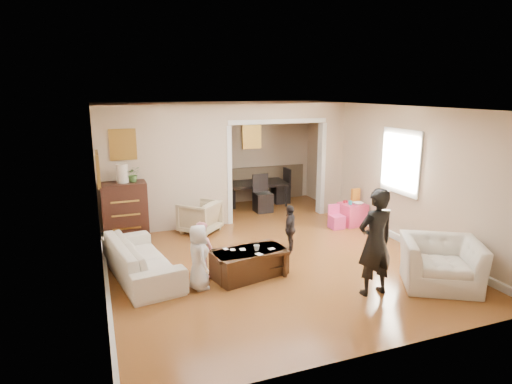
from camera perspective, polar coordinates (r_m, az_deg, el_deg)
name	(u,v)px	position (r m, az deg, el deg)	size (l,w,h in m)	color
floor	(260,249)	(8.16, 0.50, -7.50)	(7.00, 7.00, 0.00)	#9C5E28
partition_left	(166,169)	(9.16, -11.67, 2.98)	(2.75, 0.18, 2.60)	tan
partition_right	(330,159)	(10.45, 9.68, 4.32)	(0.55, 0.18, 2.60)	tan
partition_header	(277,111)	(9.72, 2.80, 10.50)	(2.22, 0.18, 0.35)	tan
window_pane	(401,162)	(8.77, 18.43, 3.78)	(0.03, 0.95, 1.10)	white
framed_art_partition	(123,144)	(8.89, -17.01, 5.96)	(0.45, 0.03, 0.55)	brown
framed_art_sofa_wall	(98,168)	(6.60, -19.99, 2.94)	(0.03, 0.55, 0.40)	brown
framed_art_alcove	(252,137)	(11.30, -0.57, 7.21)	(0.45, 0.03, 0.55)	brown
sofa	(141,258)	(7.18, -14.78, -8.37)	(2.04, 0.80, 0.59)	beige
armchair_back	(200,217)	(9.07, -7.36, -3.23)	(0.71, 0.73, 0.66)	#C6AD89
armchair_front	(440,263)	(7.18, 22.96, -8.53)	(1.10, 0.96, 0.71)	beige
dresser	(125,212)	(8.83, -16.75, -2.50)	(0.84, 0.47, 1.16)	#32170F
table_lamp	(122,173)	(8.66, -17.08, 2.35)	(0.22, 0.22, 0.36)	beige
potted_plant	(133,174)	(8.68, -15.76, 2.26)	(0.27, 0.23, 0.30)	#42682E
coffee_table	(250,263)	(6.98, -0.84, -9.27)	(1.15, 0.57, 0.43)	#3B2012
coffee_cup	(257,248)	(6.88, 0.08, -7.32)	(0.09, 0.09, 0.09)	silver
play_table	(352,214)	(9.76, 12.49, -2.83)	(0.50, 0.50, 0.48)	#E43C6C
cereal_box	(355,195)	(9.81, 12.87, -0.43)	(0.20, 0.07, 0.30)	gold
cyan_cup	(350,203)	(9.59, 12.23, -1.38)	(0.08, 0.08, 0.08)	#22A6AC
toy_block	(345,202)	(9.72, 11.59, -1.24)	(0.08, 0.06, 0.05)	red
play_bowl	(358,203)	(9.62, 13.20, -1.47)	(0.21, 0.21, 0.05)	white
dining_table	(254,194)	(11.11, -0.31, -0.25)	(1.68, 0.94, 0.59)	black
adult_person	(375,242)	(6.43, 15.32, -6.34)	(0.57, 0.38, 1.57)	black
child_kneel_a	(199,257)	(6.53, -7.51, -8.43)	(0.48, 0.31, 0.99)	silver
child_kneel_b	(201,249)	(6.99, -7.15, -7.37)	(0.43, 0.34, 0.89)	pink
child_toddler	(290,229)	(7.94, 4.48, -4.78)	(0.51, 0.21, 0.88)	black
craft_papers	(248,250)	(6.89, -1.09, -7.64)	(0.78, 0.52, 0.00)	white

